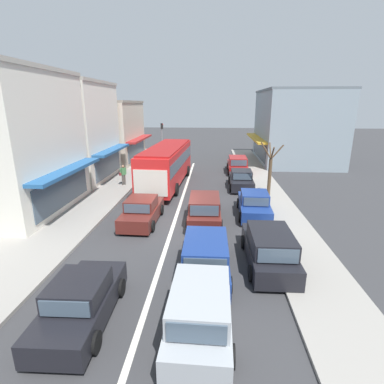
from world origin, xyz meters
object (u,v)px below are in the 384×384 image
Objects in this scene: sedan_queue_far_back at (81,302)px; wagon_adjacent_lane_trail at (204,209)px; wagon_adjacent_lane_lead at (200,308)px; pedestrian_with_handbag_near at (123,174)px; traffic_light_downstreet at (162,134)px; pedestrian_browsing_midblock at (144,162)px; wagon_queue_gap_filler at (206,256)px; parked_sedan_kerb_third at (241,180)px; parked_wagon_kerb_rear at (237,165)px; city_bus at (167,163)px; sedan_behind_bus_near at (142,211)px; street_tree_right at (270,172)px; parked_sedan_kerb_second at (254,205)px; pedestrian_far_walker at (137,165)px; parked_wagon_kerb_front at (269,248)px.

sedan_queue_far_back is 9.12m from wagon_adjacent_lane_trail.
pedestrian_with_handbag_near is (-6.93, 15.76, 0.32)m from wagon_adjacent_lane_lead.
traffic_light_downstreet is 9.14m from pedestrian_browsing_midblock.
wagon_queue_gap_filler is 3.14m from wagon_adjacent_lane_lead.
parked_sedan_kerb_third is 5.69m from parked_wagon_kerb_rear.
parked_sedan_kerb_third is (2.60, 15.94, -0.08)m from wagon_adjacent_lane_lead.
wagon_adjacent_lane_lead reaches higher than sedan_queue_far_back.
city_bus is at bearing -140.24° from parked_wagon_kerb_rear.
traffic_light_downstreet is 2.58× the size of pedestrian_browsing_midblock.
city_bus is 16.90m from wagon_adjacent_lane_lead.
street_tree_right is at bearing 34.04° from sedan_behind_bus_near.
parked_sedan_kerb_second is at bearing -50.16° from pedestrian_browsing_midblock.
street_tree_right reaches higher than pedestrian_browsing_midblock.
wagon_queue_gap_filler is 17.67m from pedestrian_far_walker.
pedestrian_far_walker is at bearing 121.25° from parked_wagon_kerb_front.
wagon_queue_gap_filler and parked_wagon_kerb_front have the same top height.
city_bus is 2.61× the size of traffic_light_downstreet.
traffic_light_downstreet is at bearing 86.39° from pedestrian_with_handbag_near.
parked_wagon_kerb_front is 11.96m from parked_sedan_kerb_third.
sedan_queue_far_back is 0.94× the size of wagon_queue_gap_filler.
pedestrian_with_handbag_near is (-9.52, -0.18, 0.40)m from parked_sedan_kerb_third.
pedestrian_browsing_midblock is at bearing -175.57° from parked_wagon_kerb_rear.
parked_sedan_kerb_third is at bearing 92.25° from parked_sedan_kerb_second.
parked_sedan_kerb_third is 1.00× the size of traffic_light_downstreet.
wagon_adjacent_lane_lead is at bearing -66.28° from pedestrian_with_handbag_near.
pedestrian_browsing_midblock is at bearing 151.04° from parked_sedan_kerb_third.
city_bus is 8.09m from parked_wagon_kerb_rear.
parked_wagon_kerb_front is at bearing -89.52° from parked_sedan_kerb_third.
street_tree_right reaches higher than parked_sedan_kerb_second.
parked_wagon_kerb_rear reaches higher than parked_sedan_kerb_third.
parked_sedan_kerb_second is 6.10m from parked_sedan_kerb_third.
city_bus is 2.42× the size of wagon_adjacent_lane_trail.
wagon_adjacent_lane_trail and parked_wagon_kerb_rear have the same top height.
wagon_queue_gap_filler is (3.77, 2.96, 0.08)m from sedan_queue_far_back.
pedestrian_browsing_midblock is (-2.75, 12.67, 0.40)m from sedan_behind_bus_near.
street_tree_right reaches higher than parked_sedan_kerb_third.
sedan_behind_bus_near is at bearing -175.02° from wagon_adjacent_lane_trail.
parked_wagon_kerb_front is at bearing -63.94° from city_bus.
city_bus reaches higher than parked_wagon_kerb_front.
city_bus is at bearing 101.74° from wagon_adjacent_lane_lead.
parked_wagon_kerb_rear is at bearing 13.00° from pedestrian_far_walker.
sedan_queue_far_back is 3.70m from wagon_adjacent_lane_lead.
wagon_adjacent_lane_trail is 13.38m from parked_wagon_kerb_rear.
pedestrian_far_walker is (-3.26, 2.95, -0.81)m from city_bus.
sedan_queue_far_back is 1.00× the size of sedan_behind_bus_near.
parked_wagon_kerb_front is 5.87m from parked_sedan_kerb_second.
parked_wagon_kerb_rear is 9.68m from pedestrian_far_walker.
wagon_adjacent_lane_lead reaches higher than parked_sedan_kerb_third.
wagon_queue_gap_filler is 1.06× the size of parked_sedan_kerb_second.
parked_wagon_kerb_front is 2.77× the size of pedestrian_browsing_midblock.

